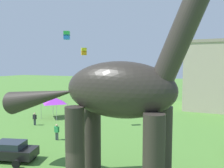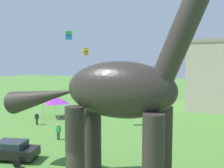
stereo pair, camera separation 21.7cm
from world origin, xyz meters
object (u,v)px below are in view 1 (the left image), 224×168
object	(u,v)px
dinosaur_sculpture	(118,90)
parked_sedan_left	(10,151)
festival_canopy_tent	(54,100)
kite_mid_center	(182,29)
kite_far_left	(84,51)
person_near_flyer	(57,130)
person_vendor_side	(35,118)
kite_high_left	(67,35)

from	to	relation	value
dinosaur_sculpture	parked_sedan_left	size ratio (longest dim) A/B	3.81
festival_canopy_tent	kite_mid_center	world-z (taller)	kite_mid_center
kite_mid_center	parked_sedan_left	bearing A→B (deg)	-144.95
parked_sedan_left	kite_far_left	distance (m)	14.16
person_near_flyer	kite_far_left	bearing A→B (deg)	-172.20
festival_canopy_tent	person_near_flyer	bearing A→B (deg)	-51.33
person_vendor_side	person_near_flyer	xyz separation A→B (m)	(6.21, -3.65, 0.04)
dinosaur_sculpture	parked_sedan_left	bearing A→B (deg)	-152.44
dinosaur_sculpture	festival_canopy_tent	xyz separation A→B (m)	(-15.79, 14.21, -3.70)
dinosaur_sculpture	kite_high_left	size ratio (longest dim) A/B	15.32
person_near_flyer	kite_high_left	size ratio (longest dim) A/B	1.48
person_near_flyer	festival_canopy_tent	xyz separation A→B (m)	(-6.58, 8.22, 1.53)
person_near_flyer	kite_mid_center	xyz separation A→B (m)	(11.87, 2.90, 9.96)
kite_high_left	kite_far_left	world-z (taller)	kite_high_left
person_vendor_side	kite_high_left	world-z (taller)	kite_high_left
dinosaur_sculpture	kite_far_left	size ratio (longest dim) A/B	19.64
parked_sedan_left	kite_far_left	world-z (taller)	kite_far_left
person_vendor_side	kite_far_left	xyz separation A→B (m)	(6.21, 1.96, 8.37)
kite_far_left	person_vendor_side	bearing A→B (deg)	-162.48
dinosaur_sculpture	person_near_flyer	size ratio (longest dim) A/B	10.33
parked_sedan_left	festival_canopy_tent	bearing A→B (deg)	97.78
festival_canopy_tent	kite_mid_center	xyz separation A→B (m)	(18.45, -5.33, 8.42)
dinosaur_sculpture	kite_mid_center	bearing A→B (deg)	102.83
person_vendor_side	kite_high_left	bearing A→B (deg)	-3.44
festival_canopy_tent	kite_mid_center	bearing A→B (deg)	-16.10
person_vendor_side	person_near_flyer	size ratio (longest dim) A/B	0.96
dinosaur_sculpture	parked_sedan_left	xyz separation A→B (m)	(-9.56, 0.32, -5.44)
dinosaur_sculpture	person_vendor_side	size ratio (longest dim) A/B	10.72
parked_sedan_left	kite_mid_center	xyz separation A→B (m)	(12.22, 8.57, 10.16)
parked_sedan_left	kite_high_left	bearing A→B (deg)	88.84
parked_sedan_left	kite_mid_center	size ratio (longest dim) A/B	2.51
dinosaur_sculpture	kite_mid_center	distance (m)	10.41
person_vendor_side	kite_mid_center	distance (m)	20.67
dinosaur_sculpture	kite_far_left	xyz separation A→B (m)	(-9.21, 11.60, 3.11)
dinosaur_sculpture	kite_high_left	world-z (taller)	dinosaur_sculpture
parked_sedan_left	dinosaur_sculpture	bearing A→B (deg)	-18.30
kite_high_left	kite_far_left	bearing A→B (deg)	-29.77
festival_canopy_tent	kite_high_left	distance (m)	9.55
parked_sedan_left	person_near_flyer	size ratio (longest dim) A/B	2.71
festival_canopy_tent	kite_far_left	size ratio (longest dim) A/B	3.58
dinosaur_sculpture	kite_mid_center	size ratio (longest dim) A/B	9.58
kite_far_left	dinosaur_sculpture	bearing A→B (deg)	-51.56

